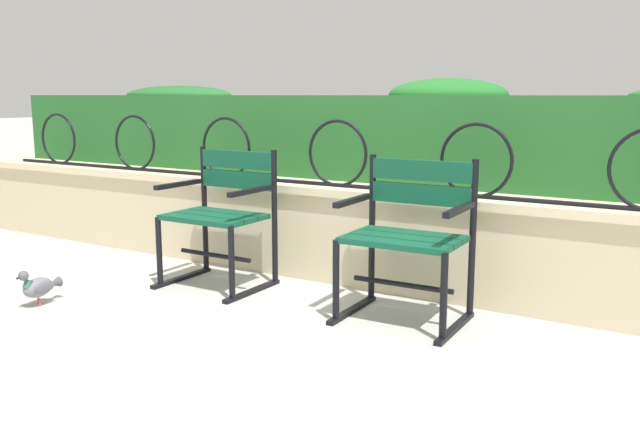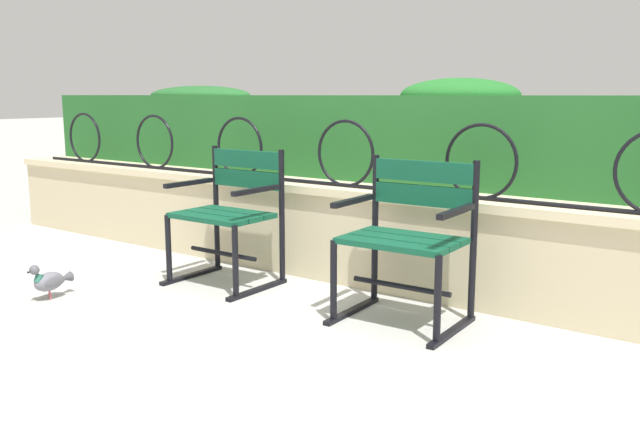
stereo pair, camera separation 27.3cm
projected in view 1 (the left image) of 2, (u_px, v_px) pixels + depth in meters
ground_plane at (315, 315)px, 3.65m from camera, size 60.00×60.00×0.00m
stone_wall at (377, 236)px, 4.21m from camera, size 7.30×0.41×0.61m
iron_arch_fence at (342, 158)px, 4.18m from camera, size 6.76×0.02×0.42m
hedge_row at (409, 134)px, 4.49m from camera, size 7.15×0.56×0.67m
park_chair_left at (222, 212)px, 4.18m from camera, size 0.61×0.52×0.84m
park_chair_right at (409, 232)px, 3.54m from camera, size 0.64×0.54×0.85m
pigeon_far_side at (38, 286)px, 3.80m from camera, size 0.12×0.29×0.22m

